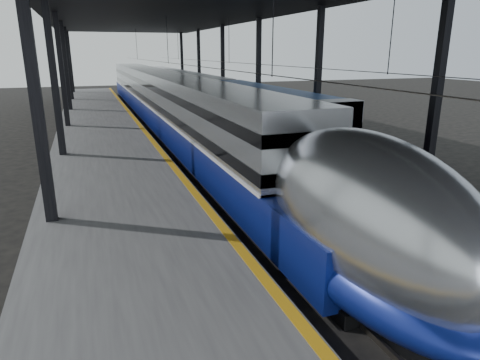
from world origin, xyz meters
name	(u,v)px	position (x,y,z in m)	size (l,w,h in m)	color
ground	(275,291)	(0.00, 0.00, 0.00)	(160.00, 160.00, 0.00)	black
platform	(104,143)	(-3.50, 20.00, 0.50)	(6.00, 80.00, 1.00)	#4C4C4F
yellow_strip	(146,133)	(-0.70, 20.00, 1.00)	(0.30, 80.00, 0.01)	orange
rails	(219,141)	(4.50, 20.00, 0.08)	(6.52, 80.00, 0.16)	slate
canopy	(178,7)	(1.90, 20.00, 9.12)	(18.00, 75.00, 9.47)	black
tgv_train	(167,104)	(2.00, 26.61, 2.16)	(3.23, 65.20, 4.63)	#BBBDC3
second_train	(198,94)	(7.00, 35.69, 2.04)	(2.92, 56.05, 4.02)	navy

